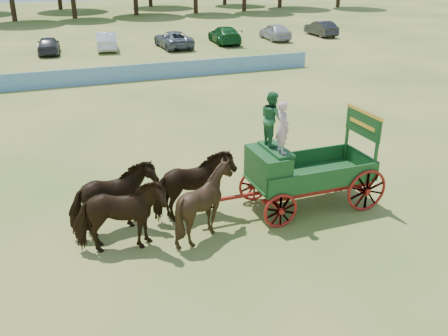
# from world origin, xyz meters

# --- Properties ---
(ground) EXTENTS (160.00, 160.00, 0.00)m
(ground) POSITION_xyz_m (0.00, 0.00, 0.00)
(ground) COLOR #AB944D
(ground) RESTS_ON ground
(horse_lead_left) EXTENTS (2.61, 1.45, 2.09)m
(horse_lead_left) POSITION_xyz_m (-4.61, -1.58, 1.05)
(horse_lead_left) COLOR black
(horse_lead_left) RESTS_ON ground
(horse_lead_right) EXTENTS (2.66, 1.64, 2.09)m
(horse_lead_right) POSITION_xyz_m (-4.61, -0.48, 1.05)
(horse_lead_right) COLOR black
(horse_lead_right) RESTS_ON ground
(horse_wheel_left) EXTENTS (2.18, 2.01, 2.10)m
(horse_wheel_left) POSITION_xyz_m (-2.21, -1.58, 1.05)
(horse_wheel_left) COLOR black
(horse_wheel_left) RESTS_ON ground
(horse_wheel_right) EXTENTS (2.65, 1.57, 2.09)m
(horse_wheel_right) POSITION_xyz_m (-2.21, -0.48, 1.05)
(horse_wheel_right) COLOR black
(horse_wheel_right) RESTS_ON ground
(farm_dray) EXTENTS (6.00, 2.00, 3.79)m
(farm_dray) POSITION_xyz_m (0.74, -0.99, 1.67)
(farm_dray) COLOR #A72310
(farm_dray) RESTS_ON ground
(sponsor_banner) EXTENTS (26.00, 0.08, 1.05)m
(sponsor_banner) POSITION_xyz_m (-1.00, 18.00, 0.53)
(sponsor_banner) COLOR #1E68A6
(sponsor_banner) RESTS_ON ground
(parked_cars) EXTENTS (48.61, 7.65, 1.62)m
(parked_cars) POSITION_xyz_m (-2.96, 29.84, 0.75)
(parked_cars) COLOR silver
(parked_cars) RESTS_ON ground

